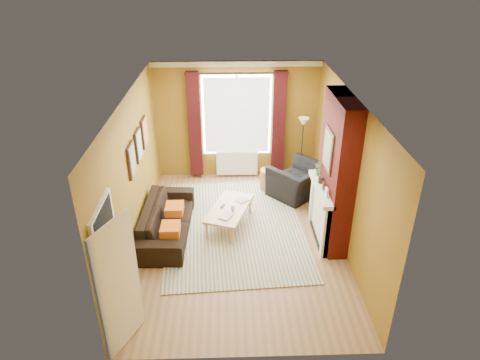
{
  "coord_description": "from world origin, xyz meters",
  "views": [
    {
      "loc": [
        -0.22,
        -6.77,
        4.86
      ],
      "look_at": [
        0.0,
        0.25,
        1.15
      ],
      "focal_mm": 32.0,
      "sensor_mm": 36.0,
      "label": 1
    }
  ],
  "objects_px": {
    "coffee_table": "(229,209)",
    "wicker_stool": "(269,180)",
    "sofa": "(167,219)",
    "armchair": "(298,181)",
    "floor_lamp": "(303,133)"
  },
  "relations": [
    {
      "from": "armchair",
      "to": "coffee_table",
      "type": "relative_size",
      "value": 0.8
    },
    {
      "from": "coffee_table",
      "to": "wicker_stool",
      "type": "bearing_deg",
      "value": 77.82
    },
    {
      "from": "coffee_table",
      "to": "floor_lamp",
      "type": "distance_m",
      "value": 2.6
    },
    {
      "from": "coffee_table",
      "to": "armchair",
      "type": "bearing_deg",
      "value": 57.09
    },
    {
      "from": "sofa",
      "to": "floor_lamp",
      "type": "bearing_deg",
      "value": -53.91
    },
    {
      "from": "coffee_table",
      "to": "wicker_stool",
      "type": "distance_m",
      "value": 1.77
    },
    {
      "from": "sofa",
      "to": "armchair",
      "type": "height_order",
      "value": "armchair"
    },
    {
      "from": "wicker_stool",
      "to": "armchair",
      "type": "bearing_deg",
      "value": -25.81
    },
    {
      "from": "sofa",
      "to": "coffee_table",
      "type": "xyz_separation_m",
      "value": [
        1.22,
        0.22,
        0.07
      ]
    },
    {
      "from": "wicker_stool",
      "to": "coffee_table",
      "type": "bearing_deg",
      "value": -121.59
    },
    {
      "from": "coffee_table",
      "to": "floor_lamp",
      "type": "height_order",
      "value": "floor_lamp"
    },
    {
      "from": "sofa",
      "to": "wicker_stool",
      "type": "height_order",
      "value": "sofa"
    },
    {
      "from": "floor_lamp",
      "to": "armchair",
      "type": "bearing_deg",
      "value": -103.97
    },
    {
      "from": "coffee_table",
      "to": "floor_lamp",
      "type": "bearing_deg",
      "value": 65.52
    },
    {
      "from": "coffee_table",
      "to": "floor_lamp",
      "type": "relative_size",
      "value": 0.87
    }
  ]
}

